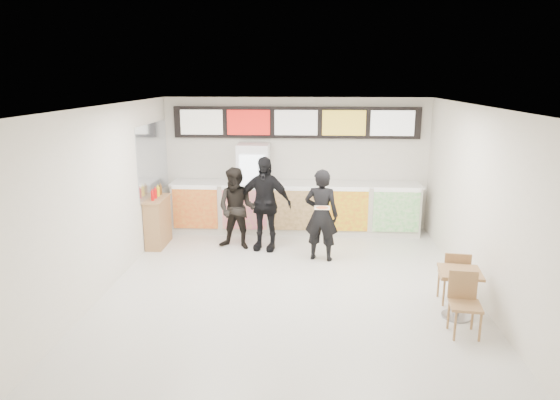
# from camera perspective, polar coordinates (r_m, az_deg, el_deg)

# --- Properties ---
(floor) EXTENTS (7.00, 7.00, 0.00)m
(floor) POSITION_cam_1_polar(r_m,az_deg,el_deg) (8.53, 1.07, -9.88)
(floor) COLOR beige
(floor) RESTS_ON ground
(ceiling) EXTENTS (7.00, 7.00, 0.00)m
(ceiling) POSITION_cam_1_polar(r_m,az_deg,el_deg) (7.82, 1.17, 10.69)
(ceiling) COLOR white
(ceiling) RESTS_ON wall_back
(wall_back) EXTENTS (6.00, 0.00, 6.00)m
(wall_back) POSITION_cam_1_polar(r_m,az_deg,el_deg) (11.47, 1.82, 4.16)
(wall_back) COLOR silver
(wall_back) RESTS_ON floor
(wall_left) EXTENTS (0.00, 7.00, 7.00)m
(wall_left) POSITION_cam_1_polar(r_m,az_deg,el_deg) (8.69, -19.06, 0.24)
(wall_left) COLOR silver
(wall_left) RESTS_ON floor
(wall_right) EXTENTS (0.00, 7.00, 7.00)m
(wall_right) POSITION_cam_1_polar(r_m,az_deg,el_deg) (8.48, 21.83, -0.33)
(wall_right) COLOR silver
(wall_right) RESTS_ON floor
(service_counter) EXTENTS (5.56, 0.77, 1.14)m
(service_counter) POSITION_cam_1_polar(r_m,az_deg,el_deg) (11.26, 1.73, -0.85)
(service_counter) COLOR silver
(service_counter) RESTS_ON floor
(menu_board) EXTENTS (5.50, 0.14, 0.70)m
(menu_board) POSITION_cam_1_polar(r_m,az_deg,el_deg) (11.26, 1.85, 8.85)
(menu_board) COLOR black
(menu_board) RESTS_ON wall_back
(drinks_fridge) EXTENTS (0.70, 0.67, 2.00)m
(drinks_fridge) POSITION_cam_1_polar(r_m,az_deg,el_deg) (11.24, -3.02, 1.36)
(drinks_fridge) COLOR white
(drinks_fridge) RESTS_ON floor
(mirror_panel) EXTENTS (0.01, 2.00, 1.50)m
(mirror_panel) POSITION_cam_1_polar(r_m,az_deg,el_deg) (10.90, -14.29, 4.55)
(mirror_panel) COLOR #B2B7BF
(mirror_panel) RESTS_ON wall_left
(customer_main) EXTENTS (0.72, 0.56, 1.78)m
(customer_main) POSITION_cam_1_polar(r_m,az_deg,el_deg) (9.49, 4.74, -1.73)
(customer_main) COLOR black
(customer_main) RESTS_ON floor
(customer_left) EXTENTS (0.94, 0.80, 1.68)m
(customer_left) POSITION_cam_1_polar(r_m,az_deg,el_deg) (10.15, -4.96, -0.99)
(customer_left) COLOR black
(customer_left) RESTS_ON floor
(customer_mid) EXTENTS (1.19, 0.68, 1.92)m
(customer_mid) POSITION_cam_1_polar(r_m,az_deg,el_deg) (10.03, -1.83, -0.42)
(customer_mid) COLOR black
(customer_mid) RESTS_ON floor
(pizza_slice) EXTENTS (0.36, 0.36, 0.02)m
(pizza_slice) POSITION_cam_1_polar(r_m,az_deg,el_deg) (8.99, 4.84, -0.85)
(pizza_slice) COLOR beige
(pizza_slice) RESTS_ON customer_main
(cafe_table) EXTENTS (0.64, 1.51, 0.86)m
(cafe_table) POSITION_cam_1_polar(r_m,az_deg,el_deg) (7.77, 19.79, -9.15)
(cafe_table) COLOR #A3764A
(cafe_table) RESTS_ON floor
(condiment_ledge) EXTENTS (0.37, 0.91, 1.22)m
(condiment_ledge) POSITION_cam_1_polar(r_m,az_deg,el_deg) (10.68, -13.78, -2.36)
(condiment_ledge) COLOR #A3764A
(condiment_ledge) RESTS_ON floor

